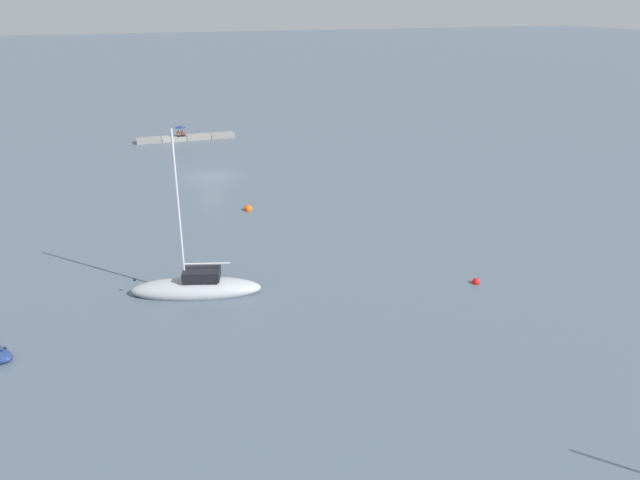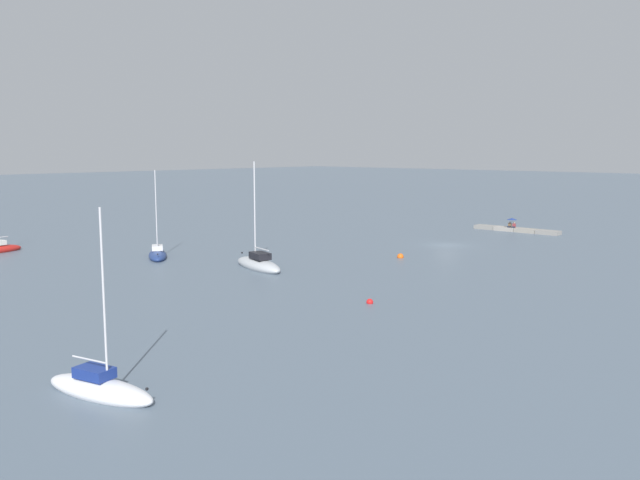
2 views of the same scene
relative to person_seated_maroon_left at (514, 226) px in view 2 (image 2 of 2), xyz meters
name	(u,v)px [view 2 (image 2 of 2)]	position (x,y,z in m)	size (l,w,h in m)	color
ground_plane	(446,245)	(-0.29, 16.81, -0.76)	(500.00, 500.00, 0.00)	slate
seawall_pier	(516,230)	(-0.29, -0.09, -0.51)	(11.42, 1.59, 0.51)	gray
person_seated_maroon_left	(514,226)	(0.00, 0.00, 0.00)	(0.48, 0.66, 0.73)	#1E2333
person_seated_brown_right	(510,225)	(0.56, 0.09, 0.00)	(0.48, 0.66, 0.73)	#1E2333
umbrella_open_navy	(512,219)	(0.30, 0.00, 0.86)	(1.32, 1.32, 1.29)	black
sailboat_grey_mid	(258,264)	(4.50, 40.59, -0.40)	(7.68, 4.05, 9.86)	#ADB2B7
sailboat_navy_far	(158,255)	(16.18, 43.29, -0.46)	(5.92, 4.75, 8.88)	navy
sailboat_white_outer	(100,388)	(-13.42, 66.27, -0.46)	(6.20, 3.00, 8.48)	silver
mooring_buoy_near	(400,257)	(-1.53, 27.32, -0.65)	(0.66, 0.66, 0.66)	#EA5914
mooring_buoy_mid	(370,302)	(-11.36, 44.72, -0.68)	(0.48, 0.48, 0.48)	red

